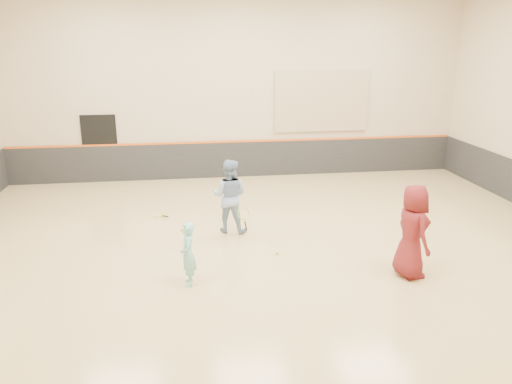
{
  "coord_description": "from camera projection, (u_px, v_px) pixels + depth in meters",
  "views": [
    {
      "loc": [
        -1.75,
        -10.37,
        4.49
      ],
      "look_at": [
        -0.21,
        0.4,
        1.15
      ],
      "focal_mm": 35.0,
      "sensor_mm": 36.0,
      "label": 1
    }
  ],
  "objects": [
    {
      "name": "room",
      "position": [
        268.0,
        211.0,
        11.13
      ],
      "size": [
        15.04,
        12.04,
        6.22
      ],
      "color": "tan",
      "rests_on": "ground"
    },
    {
      "name": "young_man",
      "position": [
        412.0,
        231.0,
        9.65
      ],
      "size": [
        0.69,
        0.97,
        1.87
      ],
      "primitive_type": "imported",
      "rotation": [
        0.0,
        0.0,
        1.68
      ],
      "color": "maroon",
      "rests_on": "floor"
    },
    {
      "name": "girl",
      "position": [
        188.0,
        254.0,
        9.36
      ],
      "size": [
        0.3,
        0.46,
        1.25
      ],
      "primitive_type": "imported",
      "rotation": [
        0.0,
        0.0,
        -1.56
      ],
      "color": "#75CBC7",
      "rests_on": "floor"
    },
    {
      "name": "wainscot_back",
      "position": [
        239.0,
        159.0,
        16.84
      ],
      "size": [
        14.9,
        0.04,
        1.2
      ],
      "primitive_type": "cube",
      "color": "#232326",
      "rests_on": "floor"
    },
    {
      "name": "instructor",
      "position": [
        229.0,
        196.0,
        11.94
      ],
      "size": [
        1.04,
        0.92,
        1.79
      ],
      "primitive_type": "imported",
      "rotation": [
        0.0,
        0.0,
        2.81
      ],
      "color": "#839FCA",
      "rests_on": "floor"
    },
    {
      "name": "ball_under_racket",
      "position": [
        277.0,
        253.0,
        10.86
      ],
      "size": [
        0.07,
        0.07,
        0.07
      ],
      "primitive_type": "sphere",
      "color": "gold",
      "rests_on": "floor"
    },
    {
      "name": "doorway",
      "position": [
        100.0,
        149.0,
        16.1
      ],
      "size": [
        1.1,
        0.05,
        2.2
      ],
      "primitive_type": "cube",
      "color": "black",
      "rests_on": "floor"
    },
    {
      "name": "held_racket",
      "position": [
        243.0,
        213.0,
        11.65
      ],
      "size": [
        0.34,
        0.34,
        0.62
      ],
      "primitive_type": null,
      "color": "#9BC02A",
      "rests_on": "instructor"
    },
    {
      "name": "acoustic_panel",
      "position": [
        322.0,
        101.0,
        16.64
      ],
      "size": [
        3.2,
        0.08,
        2.0
      ],
      "primitive_type": "cube",
      "color": "tan",
      "rests_on": "wall_back"
    },
    {
      "name": "ball_beside_spare",
      "position": [
        182.0,
        230.0,
        12.19
      ],
      "size": [
        0.07,
        0.07,
        0.07
      ],
      "primitive_type": "sphere",
      "color": "#BCDD33",
      "rests_on": "floor"
    },
    {
      "name": "ball_in_hand",
      "position": [
        423.0,
        222.0,
        9.43
      ],
      "size": [
        0.07,
        0.07,
        0.07
      ],
      "primitive_type": "sphere",
      "color": "yellow",
      "rests_on": "young_man"
    },
    {
      "name": "accent_stripe",
      "position": [
        239.0,
        141.0,
        16.65
      ],
      "size": [
        14.9,
        0.03,
        0.06
      ],
      "primitive_type": "cube",
      "color": "#D85914",
      "rests_on": "wall_back"
    },
    {
      "name": "spare_racket",
      "position": [
        158.0,
        214.0,
        13.23
      ],
      "size": [
        0.66,
        0.66,
        0.12
      ],
      "primitive_type": null,
      "color": "#C2E331",
      "rests_on": "floor"
    }
  ]
}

